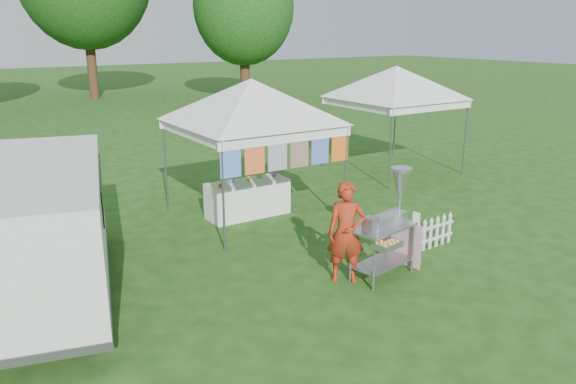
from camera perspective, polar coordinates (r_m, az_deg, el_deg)
ground at (r=9.72m, az=6.83°, el=-8.04°), size 120.00×120.00×0.00m
canopy_main at (r=11.80m, az=-3.77°, el=11.37°), size 4.24×4.24×3.45m
canopy_right at (r=16.30m, az=10.97°, el=12.46°), size 4.24×4.24×3.45m
tree_right at (r=32.81m, az=-4.54°, el=18.26°), size 5.60×5.60×8.42m
donut_cart at (r=9.39m, az=10.47°, el=-2.24°), size 1.30×1.08×1.78m
vendor at (r=9.08m, az=5.94°, el=-4.13°), size 0.73×0.67×1.67m
cargo_van at (r=9.36m, az=-24.20°, el=-3.13°), size 3.15×5.27×2.05m
picket_fence at (r=10.79m, az=13.98°, el=-4.29°), size 1.44×0.10×0.56m
display_table at (r=12.37m, az=-4.12°, el=-0.66°), size 1.80×0.70×0.79m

